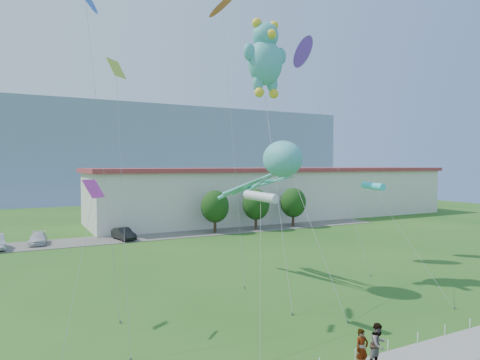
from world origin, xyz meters
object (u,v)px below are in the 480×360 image
pedestrian_left (362,349)px  parked_car_white (38,238)px  warehouse (279,192)px  teddy_bear_kite (265,57)px  pedestrian_right (378,344)px  octopus_kite (272,170)px  parked_car_black (123,234)px

pedestrian_left → parked_car_white: pedestrian_left is taller
warehouse → teddy_bear_kite: bearing=-124.2°
teddy_bear_kite → pedestrian_left: bearing=-105.1°
pedestrian_right → teddy_bear_kite: 21.59m
warehouse → pedestrian_left: 52.96m
pedestrian_right → octopus_kite: (2.56, 12.71, 7.28)m
octopus_kite → teddy_bear_kite: 8.65m
warehouse → pedestrian_left: warehouse is taller
pedestrian_right → parked_car_black: 36.61m
pedestrian_left → octopus_kite: 15.02m
pedestrian_right → teddy_bear_kite: teddy_bear_kite is taller
warehouse → pedestrian_right: bearing=-118.0°
pedestrian_left → teddy_bear_kite: (3.89, 14.40, 15.80)m
pedestrian_left → parked_car_white: 39.42m
parked_car_white → teddy_bear_kite: size_ratio=0.22×
warehouse → parked_car_black: warehouse is taller
pedestrian_right → teddy_bear_kite: bearing=69.8°
octopus_kite → teddy_bear_kite: teddy_bear_kite is taller
parked_car_white → parked_car_black: 9.01m
parked_car_white → pedestrian_left: bearing=-68.5°
octopus_kite → teddy_bear_kite: (0.46, 1.76, 8.46)m
parked_car_white → octopus_kite: 29.98m
octopus_kite → teddy_bear_kite: size_ratio=0.70×
parked_car_black → parked_car_white: bearing=159.4°
parked_car_white → teddy_bear_kite: (14.72, -23.50, 16.08)m
parked_car_black → teddy_bear_kite: (5.83, -22.03, 16.01)m
parked_car_white → parked_car_black: size_ratio=1.02×
parked_car_black → octopus_kite: bearing=-88.5°
pedestrian_left → teddy_bear_kite: bearing=79.5°
pedestrian_right → octopus_kite: size_ratio=0.13×
pedestrian_left → parked_car_black: (-1.95, 36.43, -0.21)m
warehouse → parked_car_black: (-27.50, -9.85, -3.38)m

